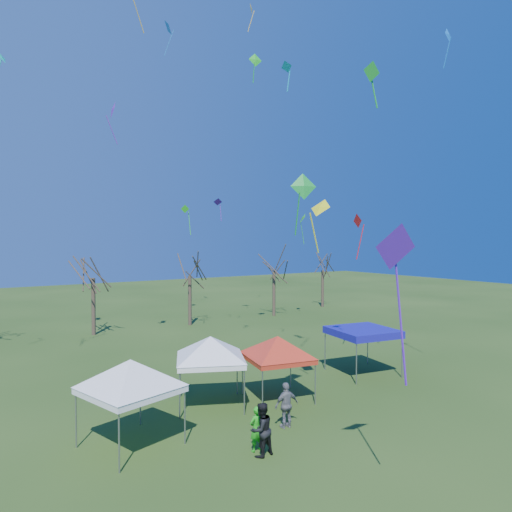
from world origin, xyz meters
The scene contains 26 objects.
ground centered at (0.00, 0.00, 0.00)m, with size 140.00×140.00×0.00m, color #244114.
tree_2 centered at (-2.37, 24.38, 6.29)m, with size 3.71×3.71×8.18m.
tree_3 centered at (6.03, 24.04, 6.08)m, with size 3.59×3.59×7.91m.
tree_4 centered at (15.36, 24.00, 6.06)m, with size 3.58×3.58×7.89m.
tree_5 centered at (23.72, 26.07, 5.73)m, with size 3.39×3.39×7.46m.
tent_white_west centered at (-6.17, 2.93, 3.05)m, with size 4.11×4.11×3.78m.
tent_white_mid centered at (-1.73, 5.03, 3.03)m, with size 3.98×3.98×3.75m.
tent_red centered at (1.37, 4.00, 2.87)m, with size 3.95×3.95×3.56m.
tent_blue centered at (7.98, 4.78, 2.40)m, with size 3.82×3.82×2.61m.
person_grey centered at (-0.28, 1.09, 0.94)m, with size 1.10×0.46×1.87m, color slate.
person_dark centered at (-2.52, -0.39, 0.96)m, with size 0.93×0.72×1.91m, color black.
person_green centered at (-2.46, 0.02, 0.82)m, with size 0.60×0.39×1.65m, color green.
kite_25 centered at (1.84, -1.40, 14.09)m, with size 0.81×0.37×1.79m.
kite_12 centered at (15.87, 20.03, 9.78)m, with size 0.84×1.08×2.96m.
kite_3 centered at (4.23, 24.24, 26.23)m, with size 1.15×1.53×3.30m.
kite_1 centered at (-0.25, 0.06, 9.77)m, with size 1.08×0.65×2.42m.
kite_27 centered at (1.76, 1.41, 9.11)m, with size 0.91×1.14×2.42m.
kite_22 centered at (3.43, 19.15, 10.02)m, with size 0.79×0.74×2.38m.
kite_6 centered at (10.36, 20.41, 27.88)m, with size 0.92×1.02×2.66m.
kite_15 centered at (5.73, 12.67, 19.98)m, with size 1.00×0.46×2.05m.
kite_19 centered at (6.69, 19.86, 10.85)m, with size 0.86×0.71×1.94m.
kite_9 centered at (7.62, -0.74, 17.09)m, with size 0.75×0.38×1.87m.
kite_11 centered at (-2.94, 16.37, 16.13)m, with size 0.74×1.27×2.73m.
kite_18 centered at (3.92, 6.69, 17.24)m, with size 0.63×0.78×1.73m.
kite_5 centered at (-1.34, -5.26, 7.49)m, with size 1.46×0.79×4.53m.
kite_17 centered at (9.70, 6.87, 8.87)m, with size 0.56×0.96×2.90m.
Camera 1 is at (-11.44, -13.72, 7.72)m, focal length 32.00 mm.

